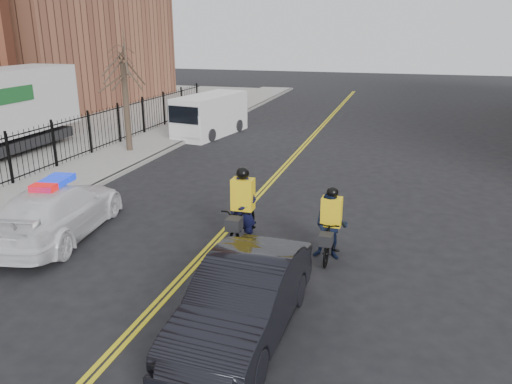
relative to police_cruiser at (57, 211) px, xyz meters
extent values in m
plane|color=black|center=(4.37, -0.56, -0.76)|extent=(120.00, 120.00, 0.00)
cube|color=gold|center=(4.29, 7.44, -0.75)|extent=(0.10, 60.00, 0.01)
cube|color=gold|center=(4.45, 7.44, -0.75)|extent=(0.10, 60.00, 0.01)
cube|color=gray|center=(-3.13, 7.44, -0.68)|extent=(3.00, 60.00, 0.15)
cube|color=gray|center=(-1.63, 7.44, -0.68)|extent=(0.20, 60.00, 0.15)
cube|color=brown|center=(-18.63, 23.44, 6.24)|extent=(14.00, 18.00, 14.00)
cylinder|color=#372C20|center=(-3.23, 9.44, 1.39)|extent=(0.28, 0.28, 4.00)
imported|color=white|center=(0.00, 0.00, -0.01)|extent=(2.89, 5.44, 1.50)
cube|color=#0C26CC|center=(0.00, 0.00, 0.82)|extent=(0.84, 1.46, 0.16)
imported|color=black|center=(6.47, -3.10, 0.00)|extent=(1.76, 4.66, 1.52)
cube|color=white|center=(-1.13, 14.57, 0.34)|extent=(2.73, 5.41, 2.20)
cube|color=white|center=(-1.50, 12.36, 0.15)|extent=(1.97, 1.06, 1.15)
cube|color=black|center=(-1.56, 11.98, 0.73)|extent=(1.71, 0.38, 0.86)
cylinder|color=black|center=(-2.28, 13.21, -0.42)|extent=(0.35, 0.70, 0.67)
cylinder|color=black|center=(-0.48, 12.91, -0.42)|extent=(0.35, 0.70, 0.67)
cylinder|color=black|center=(-1.78, 16.23, -0.42)|extent=(0.35, 0.70, 0.67)
cylinder|color=black|center=(0.02, 15.93, -0.42)|extent=(0.35, 0.70, 0.67)
cylinder|color=black|center=(-8.52, 10.57, -0.23)|extent=(0.11, 0.11, 1.05)
cube|color=#195926|center=(-7.18, 6.29, 2.11)|extent=(0.09, 3.83, 0.67)
imported|color=black|center=(5.17, 0.89, -0.17)|extent=(0.81, 2.24, 1.17)
imported|color=black|center=(5.17, 0.89, 0.25)|extent=(0.74, 0.49, 2.01)
cube|color=yellow|center=(5.17, 0.89, 0.69)|extent=(0.58, 0.40, 0.84)
sphere|color=black|center=(5.17, 0.89, 1.26)|extent=(0.34, 0.34, 0.34)
cube|color=black|center=(5.18, 0.11, 0.15)|extent=(0.37, 0.42, 0.31)
imported|color=black|center=(7.53, 0.74, -0.19)|extent=(0.56, 1.89, 1.13)
imported|color=black|center=(7.53, 0.74, 0.12)|extent=(0.86, 0.67, 1.75)
cube|color=yellow|center=(7.53, 0.74, 0.50)|extent=(0.50, 0.35, 0.73)
sphere|color=black|center=(7.53, 0.74, 1.00)|extent=(0.29, 0.29, 0.29)
cube|color=black|center=(7.52, 0.06, 0.03)|extent=(0.32, 0.37, 0.27)
camera|label=1|loc=(9.03, -10.92, 4.80)|focal=35.00mm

